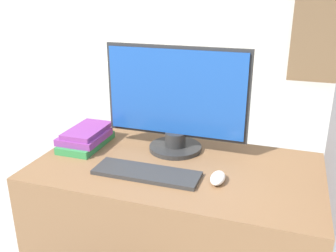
{
  "coord_description": "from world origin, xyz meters",
  "views": [
    {
      "loc": [
        0.41,
        -1.01,
        1.45
      ],
      "look_at": [
        -0.03,
        0.29,
        0.94
      ],
      "focal_mm": 40.0,
      "sensor_mm": 36.0,
      "label": 1
    }
  ],
  "objects": [
    {
      "name": "book_stack",
      "position": [
        -0.45,
        0.38,
        0.8
      ],
      "size": [
        0.18,
        0.27,
        0.08
      ],
      "color": "#2D7F42",
      "rests_on": "desk"
    },
    {
      "name": "monitor",
      "position": [
        -0.05,
        0.47,
        0.99
      ],
      "size": [
        0.63,
        0.23,
        0.46
      ],
      "color": "#282828",
      "rests_on": "desk"
    },
    {
      "name": "bookshelf_far",
      "position": [
        0.91,
        5.52,
        0.9
      ],
      "size": [
        1.17,
        0.32,
        1.8
      ],
      "color": "brown",
      "rests_on": "ground_plane"
    },
    {
      "name": "desk",
      "position": [
        0.0,
        0.32,
        0.38
      ],
      "size": [
        1.16,
        0.64,
        0.76
      ],
      "color": "brown",
      "rests_on": "ground_plane"
    },
    {
      "name": "mouse",
      "position": [
        0.19,
        0.23,
        0.78
      ],
      "size": [
        0.05,
        0.1,
        0.04
      ],
      "color": "white",
      "rests_on": "desk"
    },
    {
      "name": "keyboard",
      "position": [
        -0.08,
        0.2,
        0.77
      ],
      "size": [
        0.42,
        0.13,
        0.02
      ],
      "color": "#2D2D2D",
      "rests_on": "desk"
    },
    {
      "name": "carrel_divider",
      "position": [
        0.61,
        0.3,
        0.67
      ],
      "size": [
        0.07,
        0.6,
        1.33
      ],
      "color": "slate",
      "rests_on": "ground_plane"
    }
  ]
}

